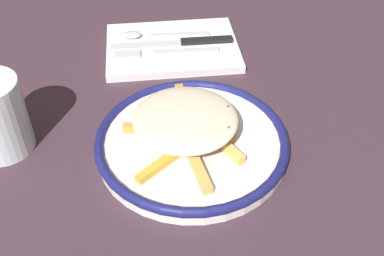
# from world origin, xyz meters

# --- Properties ---
(ground_plane) EXTENTS (2.60, 2.60, 0.00)m
(ground_plane) POSITION_xyz_m (0.00, 0.00, 0.00)
(ground_plane) COLOR #3B2933
(plate) EXTENTS (0.26, 0.26, 0.03)m
(plate) POSITION_xyz_m (0.00, 0.00, 0.01)
(plate) COLOR white
(plate) RESTS_ON ground_plane
(fries_heap) EXTENTS (0.20, 0.19, 0.04)m
(fries_heap) POSITION_xyz_m (0.01, 0.01, 0.04)
(fries_heap) COLOR #EEB65A
(fries_heap) RESTS_ON plate
(napkin) EXTENTS (0.17, 0.23, 0.01)m
(napkin) POSITION_xyz_m (0.25, 0.01, 0.01)
(napkin) COLOR silver
(napkin) RESTS_ON ground_plane
(fork) EXTENTS (0.02, 0.18, 0.01)m
(fork) POSITION_xyz_m (0.22, 0.02, 0.02)
(fork) COLOR silver
(fork) RESTS_ON napkin
(knife) EXTENTS (0.02, 0.21, 0.01)m
(knife) POSITION_xyz_m (0.25, -0.01, 0.02)
(knife) COLOR black
(knife) RESTS_ON napkin
(spoon) EXTENTS (0.02, 0.15, 0.01)m
(spoon) POSITION_xyz_m (0.28, 0.04, 0.02)
(spoon) COLOR silver
(spoon) RESTS_ON napkin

